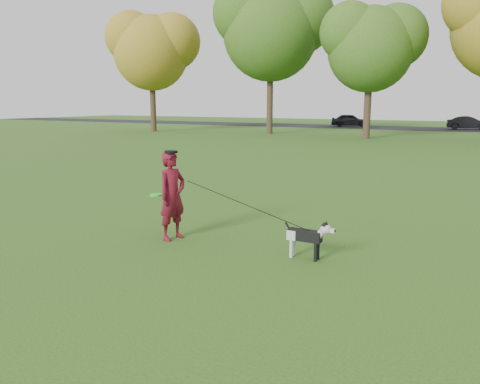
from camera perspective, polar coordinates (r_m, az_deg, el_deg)
The scene contains 8 objects.
ground at distance 8.29m, azimuth -0.14°, elevation -6.49°, with size 120.00×120.00×0.00m, color #285116.
road at distance 47.15m, azimuth 24.08°, elevation 7.00°, with size 120.00×7.00×0.02m, color black.
man at distance 8.56m, azimuth -8.25°, elevation -0.45°, with size 0.59×0.39×1.62m, color #600D18.
dog at distance 7.55m, azimuth 8.37°, elevation -5.21°, with size 0.86×0.17×0.65m.
car_left at distance 48.71m, azimuth 13.31°, elevation 8.51°, with size 1.51×3.76×1.28m, color black.
car_mid at distance 47.02m, azimuth 26.11°, elevation 7.57°, with size 1.27×3.63×1.20m, color black.
man_held_items at distance 7.79m, azimuth 0.89°, elevation -1.64°, with size 3.12×0.33×1.19m.
tree_row at distance 33.77m, azimuth 20.46°, elevation 18.67°, with size 51.74×8.86×12.01m.
Camera 1 is at (3.80, -6.93, 2.48)m, focal length 35.00 mm.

